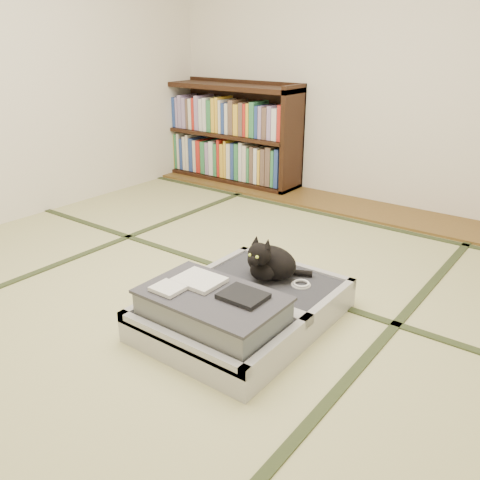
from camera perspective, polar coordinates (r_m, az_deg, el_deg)
The scene contains 9 objects.
floor at distance 2.85m, azimuth -5.06°, elevation -6.55°, with size 4.50×4.50×0.00m, color tan.
wood_strip at distance 4.42m, azimuth 12.46°, elevation 3.69°, with size 4.00×0.50×0.02m, color brown.
room_shell at distance 2.51m, azimuth -6.27°, elevation 24.22°, with size 4.50×4.50×4.50m.
tatami_borders at distance 3.19m, azimuth 0.84°, elevation -3.11°, with size 4.00×4.50×0.01m.
bookcase at distance 5.07m, azimuth -1.49°, elevation 11.70°, with size 1.54×0.35×0.99m.
suitcase at distance 2.54m, azimuth -0.15°, elevation -7.67°, with size 0.75×1.00×0.29m.
cat at distance 2.70m, azimuth 3.27°, elevation -2.51°, with size 0.33×0.33×0.27m.
cable_coil at distance 2.68m, azimuth 6.86°, elevation -4.95°, with size 0.10×0.10×0.02m.
hanger at distance 3.02m, azimuth -3.66°, elevation -4.64°, with size 0.44×0.27×0.01m.
Camera 1 is at (1.70, -1.85, 1.36)m, focal length 38.00 mm.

